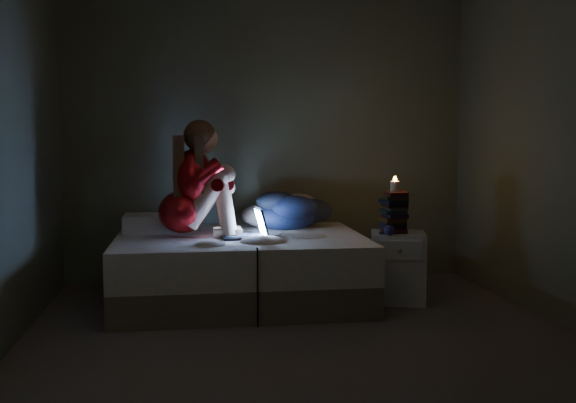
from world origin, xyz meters
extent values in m
cube|color=#473D39|center=(0.00, 0.00, -0.01)|extent=(3.60, 3.80, 0.02)
cube|color=#4F573F|center=(0.00, 1.91, 1.30)|extent=(3.60, 0.02, 2.60)
cube|color=#4F573F|center=(0.00, -1.91, 1.30)|extent=(3.60, 0.02, 2.60)
cube|color=#4F573F|center=(1.81, 0.00, 1.30)|extent=(0.02, 3.80, 2.60)
cube|color=white|center=(-0.99, 1.44, 0.60)|extent=(0.48, 0.34, 0.14)
cube|color=silver|center=(0.91, 0.92, 0.28)|extent=(0.49, 0.46, 0.55)
cylinder|color=beige|center=(0.88, 0.94, 0.90)|extent=(0.07, 0.07, 0.08)
cube|color=black|center=(0.81, 0.86, 0.56)|extent=(0.10, 0.15, 0.01)
sphere|color=navy|center=(0.84, 0.75, 0.59)|extent=(0.08, 0.08, 0.08)
camera|label=1|loc=(-0.70, -4.06, 1.29)|focal=41.45mm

